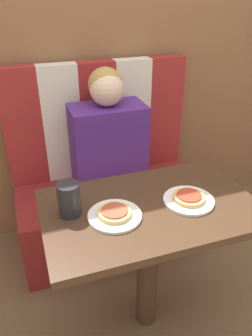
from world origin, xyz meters
TOP-DOWN VIEW (x-y plane):
  - ground_plane at (0.00, 0.00)m, footprint 12.00×12.00m
  - wall_back at (0.00, 0.95)m, footprint 7.00×0.05m
  - booth_seat at (0.00, 0.62)m, footprint 1.11×0.54m
  - booth_backrest at (-0.00, 0.85)m, footprint 1.11×0.09m
  - dining_table at (0.00, 0.00)m, footprint 0.89×0.55m
  - person at (0.00, 0.62)m, footprint 0.41×0.24m
  - plate_left at (-0.16, -0.03)m, footprint 0.21×0.21m
  - plate_right at (0.16, -0.03)m, footprint 0.21×0.21m
  - pizza_left at (-0.16, -0.03)m, footprint 0.13×0.13m
  - pizza_right at (0.16, -0.03)m, footprint 0.13×0.13m
  - drinking_cup at (-0.32, 0.05)m, footprint 0.09×0.09m

SIDE VIEW (x-z plane):
  - ground_plane at x=0.00m, z-range 0.00..0.00m
  - booth_seat at x=0.00m, z-range 0.00..0.42m
  - dining_table at x=0.00m, z-range 0.24..0.95m
  - plate_left at x=-0.16m, z-range 0.71..0.72m
  - plate_right at x=0.16m, z-range 0.71..0.72m
  - pizza_left at x=-0.16m, z-range 0.72..0.74m
  - pizza_right at x=0.16m, z-range 0.72..0.74m
  - person at x=0.00m, z-range 0.39..1.11m
  - booth_backrest at x=0.00m, z-range 0.42..1.13m
  - drinking_cup at x=-0.32m, z-range 0.71..0.85m
  - wall_back at x=0.00m, z-range 0.00..2.60m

